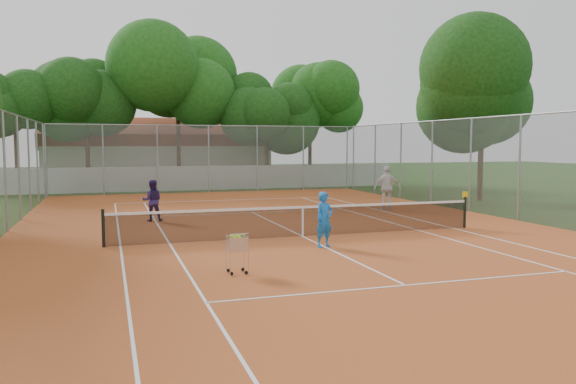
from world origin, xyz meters
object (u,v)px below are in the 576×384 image
object	(u,v)px
player_far_left	(152,201)
player_near	(324,220)
clubhouse	(157,153)
tennis_net	(303,221)
ball_hopper	(237,253)
player_far_right	(387,188)

from	to	relation	value
player_far_left	player_near	bearing A→B (deg)	125.67
clubhouse	tennis_net	bearing A→B (deg)	-86.05
tennis_net	clubhouse	xyz separation A→B (m)	(-2.00, 29.00, 1.69)
clubhouse	player_near	xyz separation A→B (m)	(1.98, -30.89, -1.40)
player_near	player_far_left	distance (m)	8.12
player_far_left	ball_hopper	bearing A→B (deg)	101.60
player_near	ball_hopper	xyz separation A→B (m)	(-3.04, -2.41, -0.32)
tennis_net	player_far_right	world-z (taller)	player_far_right
player_far_left	player_far_right	distance (m)	10.20
tennis_net	clubhouse	bearing A→B (deg)	93.95
player_near	clubhouse	bearing A→B (deg)	75.35
clubhouse	player_near	bearing A→B (deg)	-86.33
player_far_right	ball_hopper	world-z (taller)	player_far_right
clubhouse	player_near	size ratio (longest dim) A/B	10.47
tennis_net	player_far_right	bearing A→B (deg)	43.76
player_far_left	ball_hopper	world-z (taller)	player_far_left
clubhouse	player_far_left	bearing A→B (deg)	-95.28
clubhouse	player_far_right	xyz separation A→B (m)	(7.96, -23.29, -1.21)
player_near	player_far_right	distance (m)	9.68
tennis_net	player_near	xyz separation A→B (m)	(-0.02, -1.89, 0.29)
player_far_right	tennis_net	bearing A→B (deg)	67.14
tennis_net	clubhouse	size ratio (longest dim) A/B	0.72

